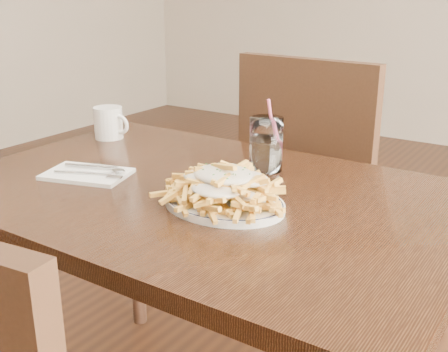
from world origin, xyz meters
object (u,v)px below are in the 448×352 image
Objects in this scene: coffee_mug at (109,123)px; chair_far at (318,187)px; loaded_fries at (224,181)px; water_glass at (266,147)px; fries_plate at (224,203)px; table at (202,220)px.

chair_far is at bearing 39.94° from coffee_mug.
chair_far is 3.58× the size of loaded_fries.
water_glass is 0.55m from coffee_mug.
coffee_mug reaches higher than fries_plate.
water_glass reaches higher than table.
coffee_mug is at bearing 155.72° from loaded_fries.
loaded_fries is 1.50× the size of water_glass.
loaded_fries is at bearing -24.28° from coffee_mug.
chair_far reaches higher than loaded_fries.
loaded_fries is at bearing -90.00° from fries_plate.
fries_plate is 1.19× the size of loaded_fries.
chair_far is 0.50m from water_glass.
chair_far is at bearing 97.64° from fries_plate.
fries_plate reaches higher than table.
water_glass is at bearing -0.43° from coffee_mug.
coffee_mug is at bearing -140.06° from chair_far.
chair_far reaches higher than coffee_mug.
chair_far is at bearing 97.64° from loaded_fries.
chair_far is 3.02× the size of fries_plate.
coffee_mug is (-0.61, 0.27, -0.01)m from loaded_fries.
chair_far is 0.75m from loaded_fries.
water_glass is 1.51× the size of coffee_mug.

